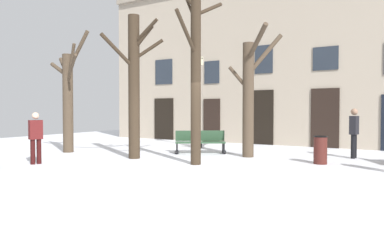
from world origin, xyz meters
TOP-DOWN VIEW (x-y plane):
  - ground_plane at (0.00, 0.00)m, footprint 28.97×28.97m
  - building_facade at (0.01, 8.29)m, footprint 18.11×0.60m
  - tree_right_of_center at (-5.40, 1.17)m, footprint 2.39×1.26m
  - tree_foreground at (-2.00, 1.11)m, footprint 1.54×1.60m
  - tree_center at (0.48, 1.01)m, footprint 1.21×2.11m
  - tree_near_facade at (1.25, 3.51)m, footprint 1.78×2.36m
  - streetlamp at (-1.75, 5.24)m, footprint 0.30×0.30m
  - litter_bin at (3.75, 3.10)m, footprint 0.43×0.43m
  - bench_back_to_back_right at (-0.73, 3.46)m, footprint 1.84×1.41m
  - person_by_shop_door at (4.50, 5.01)m, footprint 0.29×0.42m
  - person_crossing_plaza at (-3.81, -1.42)m, footprint 0.34×0.43m

SIDE VIEW (x-z plane):
  - ground_plane at x=0.00m, z-range 0.00..0.00m
  - litter_bin at x=3.75m, z-range 0.00..0.87m
  - bench_back_to_back_right at x=-0.73m, z-range 0.02..0.90m
  - person_crossing_plaza at x=-3.81m, z-range 0.08..1.68m
  - person_by_shop_door at x=4.50m, z-range 0.10..1.82m
  - tree_right_of_center at x=-5.40m, z-range -0.15..4.57m
  - tree_near_facade at x=1.25m, z-range 0.06..4.51m
  - streetlamp at x=-1.75m, z-range 0.44..4.51m
  - tree_foreground at x=-2.00m, z-range 0.13..5.04m
  - tree_center at x=0.48m, z-range -0.03..5.77m
  - building_facade at x=0.01m, z-range 0.03..8.47m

